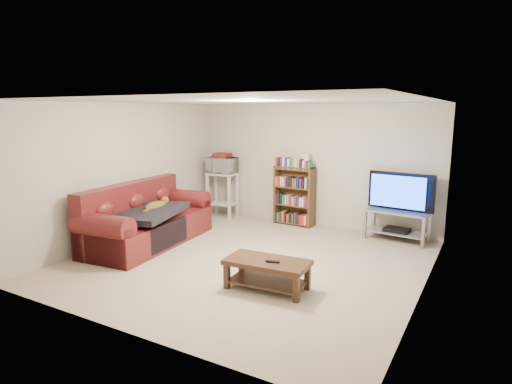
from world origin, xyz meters
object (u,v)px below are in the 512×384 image
Objects in this scene: sofa at (145,223)px; tv_stand at (397,220)px; coffee_table at (267,269)px; bookshelf at (294,195)px.

sofa is 2.27× the size of tv_stand.
bookshelf is (-1.04, 3.10, 0.34)m from coffee_table.
sofa is 2.14× the size of bookshelf.
tv_stand is 2.06m from bookshelf.
tv_stand is at bearing 1.42° from bookshelf.
coffee_table is 0.99× the size of tv_stand.
coffee_table is at bearing -67.71° from bookshelf.
tv_stand reaches higher than coffee_table.
sofa is 2.86m from coffee_table.
bookshelf reaches higher than tv_stand.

